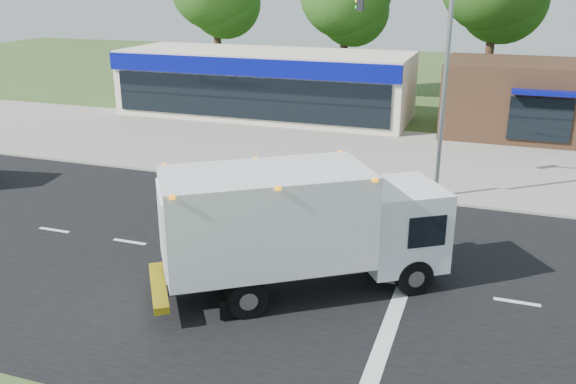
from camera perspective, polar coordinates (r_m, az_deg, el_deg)
name	(u,v)px	position (r m, az deg, el deg)	size (l,w,h in m)	color
ground	(303,269)	(18.27, 1.45, -7.24)	(120.00, 120.00, 0.00)	#385123
road_asphalt	(303,269)	(18.27, 1.45, -7.23)	(60.00, 14.00, 0.02)	black
sidewalk	(364,185)	(25.61, 7.09, 0.69)	(60.00, 2.40, 0.12)	gray
parking_apron	(389,151)	(31.08, 9.42, 3.82)	(60.00, 9.00, 0.02)	gray
lane_markings	(335,297)	(16.79, 4.46, -9.79)	(55.20, 7.00, 0.01)	silver
ems_box_truck	(298,222)	(16.29, 0.96, -2.79)	(7.97, 6.48, 3.53)	black
emergency_worker	(190,252)	(17.48, -9.14, -5.54)	(0.70, 0.75, 1.82)	tan
retail_strip_mall	(265,83)	(38.65, -2.21, 10.12)	(18.00, 6.20, 4.00)	beige
brown_storefront	(539,99)	(36.15, 22.42, 8.03)	(10.00, 6.70, 4.00)	#382316
traffic_signal_pole	(428,72)	(23.55, 12.96, 10.91)	(3.51, 0.25, 8.00)	gray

